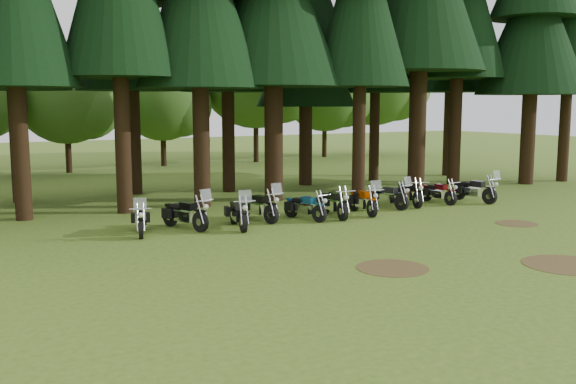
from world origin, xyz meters
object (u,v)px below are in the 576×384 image
Objects in this scene: motorcycle_2 at (238,214)px; motorcycle_8 at (409,194)px; motorcycle_1 at (185,215)px; motorcycle_6 at (363,202)px; motorcycle_0 at (141,221)px; motorcycle_10 at (474,191)px; motorcycle_7 at (387,197)px; motorcycle_3 at (257,207)px; motorcycle_9 at (438,193)px; motorcycle_4 at (305,208)px; motorcycle_5 at (334,204)px.

motorcycle_8 is (8.02, 0.82, -0.01)m from motorcycle_2.
motorcycle_1 reaches higher than motorcycle_8.
motorcycle_0 is at bearing -172.55° from motorcycle_6.
motorcycle_2 is 0.98× the size of motorcycle_10.
motorcycle_2 is 5.17m from motorcycle_6.
motorcycle_10 is (4.14, -0.58, 0.03)m from motorcycle_7.
motorcycle_1 is 2.70m from motorcycle_3.
motorcycle_0 reaches higher than motorcycle_9.
motorcycle_3 is 9.82m from motorcycle_10.
motorcycle_10 reaches higher than motorcycle_2.
motorcycle_0 is 4.22m from motorcycle_3.
motorcycle_2 is at bearing -177.07° from motorcycle_9.
motorcycle_0 is at bearing 172.63° from motorcycle_3.
motorcycle_8 is at bearing -10.58° from motorcycle_3.
motorcycle_10 is (8.25, -0.06, 0.05)m from motorcycle_4.
motorcycle_6 reaches higher than motorcycle_0.
motorcycle_1 is at bearing -162.34° from motorcycle_8.
motorcycle_9 is at bearing -11.56° from motorcycle_3.
motorcycle_3 is 2.81m from motorcycle_5.
motorcycle_3 is 6.87m from motorcycle_8.
motorcycle_10 is (10.94, 0.14, 0.01)m from motorcycle_2.
motorcycle_4 is at bearing -177.15° from motorcycle_9.
motorcycle_1 is 8.35m from motorcycle_7.
motorcycle_7 is at bearing 22.39° from motorcycle_5.
motorcycle_0 is 0.89× the size of motorcycle_3.
motorcycle_3 is 1.08× the size of motorcycle_7.
motorcycle_2 reaches higher than motorcycle_4.
motorcycle_3 is 1.04× the size of motorcycle_6.
motorcycle_1 is at bearing 160.10° from motorcycle_4.
motorcycle_0 is 9.86m from motorcycle_7.
motorcycle_2 is at bearing -167.60° from motorcycle_6.
motorcycle_9 is at bearing -8.42° from motorcycle_4.
motorcycle_6 is 1.03× the size of motorcycle_7.
motorcycle_10 is (7.08, 0.01, 0.01)m from motorcycle_5.
motorcycle_7 reaches higher than motorcycle_5.
motorcycle_5 is at bearing -25.20° from motorcycle_3.
motorcycle_2 is 10.94m from motorcycle_10.
motorcycle_2 is 1.12× the size of motorcycle_9.
motorcycle_5 is (1.17, -0.07, 0.04)m from motorcycle_4.
motorcycle_10 is at bearing 15.37° from motorcycle_0.
motorcycle_8 is at bearing 20.31° from motorcycle_5.
motorcycle_2 is at bearing 5.57° from motorcycle_0.
motorcycle_1 is 5.45m from motorcycle_5.
motorcycle_1 is at bearing 168.01° from motorcycle_2.
motorcycle_0 is 0.90× the size of motorcycle_5.
motorcycle_4 is at bearing 18.39° from motorcycle_2.
motorcycle_10 is (12.49, -0.61, 0.00)m from motorcycle_1.
motorcycle_9 is at bearing 18.47° from motorcycle_6.
motorcycle_3 is (4.21, 0.21, 0.05)m from motorcycle_0.
motorcycle_0 is at bearing -161.78° from motorcycle_8.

